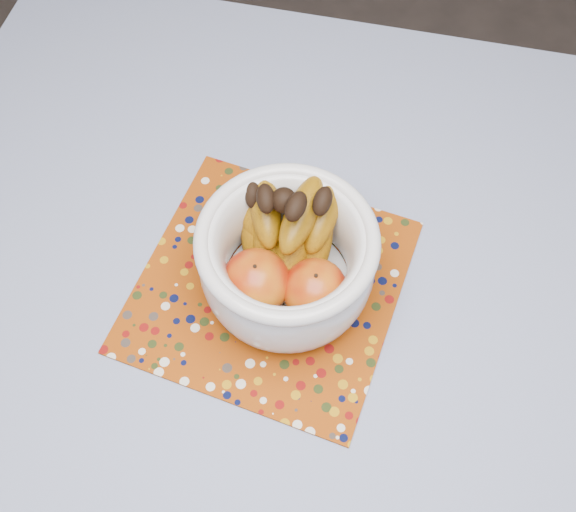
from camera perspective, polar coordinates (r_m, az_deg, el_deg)
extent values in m
plane|color=#2D2826|center=(1.62, 1.00, -18.99)|extent=(4.00, 4.00, 0.00)
cube|color=brown|center=(0.91, 1.71, -10.68)|extent=(1.20, 1.20, 0.04)
cylinder|color=brown|center=(1.59, -13.71, 7.15)|extent=(0.06, 0.06, 0.71)
cube|color=slate|center=(0.89, 1.76, -10.16)|extent=(1.32, 1.32, 0.01)
cube|color=#863407|center=(0.93, -1.60, -2.48)|extent=(0.39, 0.39, 0.00)
cylinder|color=silver|center=(0.92, -0.07, -2.53)|extent=(0.12, 0.12, 0.01)
cylinder|color=silver|center=(0.91, -0.07, -2.21)|extent=(0.17, 0.17, 0.01)
torus|color=silver|center=(0.82, -0.08, 1.37)|extent=(0.23, 0.23, 0.02)
ellipsoid|color=maroon|center=(0.86, -2.71, -2.18)|extent=(0.09, 0.09, 0.08)
ellipsoid|color=maroon|center=(0.86, 2.29, -2.87)|extent=(0.08, 0.08, 0.08)
sphere|color=black|center=(0.83, -0.36, 4.75)|extent=(0.03, 0.03, 0.03)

